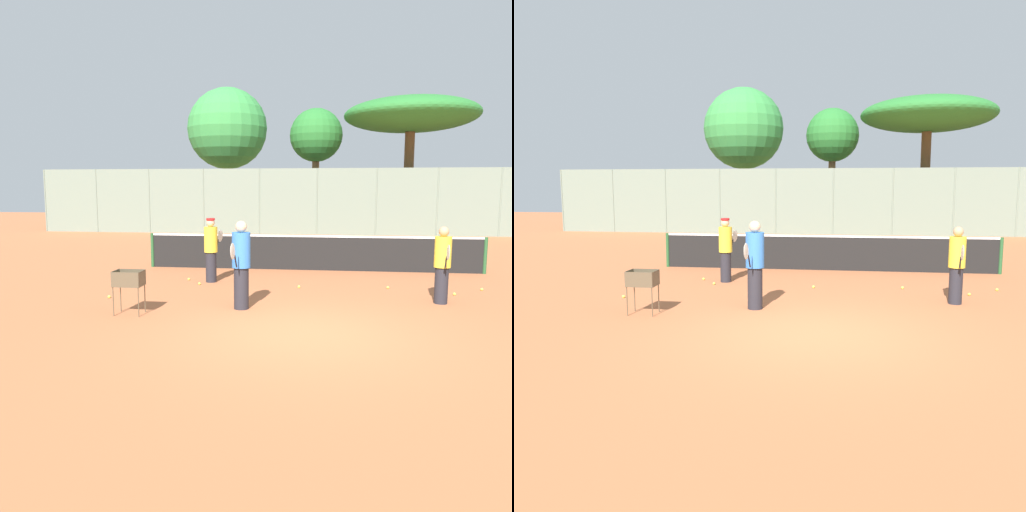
# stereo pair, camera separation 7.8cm
# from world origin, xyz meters

# --- Properties ---
(ground_plane) EXTENTS (80.00, 80.00, 0.00)m
(ground_plane) POSITION_xyz_m (0.00, 0.00, 0.00)
(ground_plane) COLOR #B7663D
(tennis_net) EXTENTS (10.13, 0.10, 1.07)m
(tennis_net) POSITION_xyz_m (0.00, 6.79, 0.56)
(tennis_net) COLOR #26592D
(tennis_net) RESTS_ON ground_plane
(back_fence) EXTENTS (31.10, 0.08, 3.53)m
(back_fence) POSITION_xyz_m (-0.00, 18.67, 1.77)
(back_fence) COLOR gray
(back_fence) RESTS_ON ground_plane
(tree_0) EXTENTS (3.15, 3.15, 7.19)m
(tree_0) POSITION_xyz_m (-0.15, 22.39, 5.53)
(tree_0) COLOR brown
(tree_0) RESTS_ON ground_plane
(tree_1) EXTENTS (7.25, 7.25, 7.37)m
(tree_1) POSITION_xyz_m (5.02, 20.68, 6.40)
(tree_1) COLOR brown
(tree_1) RESTS_ON ground_plane
(tree_2) EXTENTS (5.09, 5.09, 8.78)m
(tree_2) POSITION_xyz_m (-5.79, 23.72, 6.22)
(tree_2) COLOR brown
(tree_2) RESTS_ON ground_plane
(player_white_outfit) EXTENTS (0.38, 0.94, 1.82)m
(player_white_outfit) POSITION_xyz_m (-1.33, 1.66, 0.94)
(player_white_outfit) COLOR #26262D
(player_white_outfit) RESTS_ON ground_plane
(player_red_cap) EXTENTS (0.35, 0.90, 1.67)m
(player_red_cap) POSITION_xyz_m (2.87, 2.70, 0.86)
(player_red_cap) COLOR #26262D
(player_red_cap) RESTS_ON ground_plane
(player_yellow_shirt) EXTENTS (0.40, 0.88, 1.70)m
(player_yellow_shirt) POSITION_xyz_m (-2.60, 4.51, 0.88)
(player_yellow_shirt) COLOR #26262D
(player_yellow_shirt) RESTS_ON ground_plane
(ball_cart) EXTENTS (0.56, 0.41, 0.87)m
(ball_cart) POSITION_xyz_m (-3.46, 0.93, 0.65)
(ball_cart) COLOR brown
(ball_cart) RESTS_ON ground_plane
(tennis_ball_0) EXTENTS (0.07, 0.07, 0.07)m
(tennis_ball_0) POSITION_xyz_m (1.95, 4.18, 0.03)
(tennis_ball_0) COLOR #D1E54C
(tennis_ball_0) RESTS_ON ground_plane
(tennis_ball_1) EXTENTS (0.07, 0.07, 0.07)m
(tennis_ball_1) POSITION_xyz_m (-0.25, 3.98, 0.03)
(tennis_ball_1) COLOR #D1E54C
(tennis_ball_1) RESTS_ON ground_plane
(tennis_ball_2) EXTENTS (0.07, 0.07, 0.07)m
(tennis_ball_2) POSITION_xyz_m (4.19, 4.25, 0.03)
(tennis_ball_2) COLOR #D1E54C
(tennis_ball_2) RESTS_ON ground_plane
(tennis_ball_3) EXTENTS (0.07, 0.07, 0.07)m
(tennis_ball_3) POSITION_xyz_m (-4.47, 2.26, 0.03)
(tennis_ball_3) COLOR #D1E54C
(tennis_ball_3) RESTS_ON ground_plane
(tennis_ball_4) EXTENTS (0.07, 0.07, 0.07)m
(tennis_ball_4) POSITION_xyz_m (-3.26, 4.66, 0.03)
(tennis_ball_4) COLOR #D1E54C
(tennis_ball_4) RESTS_ON ground_plane
(tennis_ball_5) EXTENTS (0.07, 0.07, 0.07)m
(tennis_ball_5) POSITION_xyz_m (-2.82, 4.06, 0.03)
(tennis_ball_5) COLOR #D1E54C
(tennis_ball_5) RESTS_ON ground_plane
(tennis_ball_6) EXTENTS (0.07, 0.07, 0.07)m
(tennis_ball_6) POSITION_xyz_m (3.39, 3.60, 0.03)
(tennis_ball_6) COLOR #D1E54C
(tennis_ball_6) RESTS_ON ground_plane
(parked_car) EXTENTS (4.20, 1.70, 1.60)m
(parked_car) POSITION_xyz_m (-0.11, 22.04, 0.66)
(parked_car) COLOR white
(parked_car) RESTS_ON ground_plane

